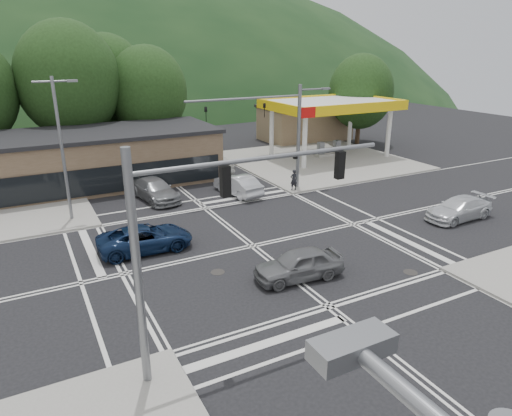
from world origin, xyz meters
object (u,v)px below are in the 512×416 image
car_blue_west (145,238)px  car_queue_b (214,163)px  car_northbound (155,190)px  pedestrian (294,180)px  car_grey_center (299,264)px  car_silver_east (459,209)px  car_queue_a (238,185)px

car_blue_west → car_queue_b: (9.71, 13.52, 0.13)m
car_northbound → pedestrian: pedestrian is taller
car_blue_west → car_grey_center: size_ratio=1.17×
car_silver_east → pedestrian: pedestrian is taller
car_grey_center → car_silver_east: bearing=103.7°
car_blue_west → car_silver_east: bearing=-102.3°
car_grey_center → car_queue_a: bearing=172.1°
car_queue_a → pedestrian: size_ratio=2.89×
pedestrian → car_queue_a: bearing=-14.8°
car_queue_b → car_queue_a: bearing=78.7°
car_grey_center → car_queue_a: (3.17, 13.39, 0.02)m
car_silver_east → car_queue_b: size_ratio=0.99×
car_grey_center → car_queue_b: 20.56m
car_grey_center → car_queue_a: car_queue_a is taller
car_silver_east → car_northbound: car_northbound is taller
car_northbound → pedestrian: (10.00, -3.07, 0.20)m
car_queue_b → car_northbound: size_ratio=0.94×
car_silver_east → car_queue_b: car_queue_b is taller
car_queue_a → car_queue_b: 6.82m
car_northbound → car_blue_west: bearing=-118.0°
car_grey_center → pedestrian: size_ratio=2.74×
car_queue_a → car_blue_west: bearing=29.4°
car_queue_b → car_grey_center: bearing=74.7°
car_blue_west → car_silver_east: (19.30, -4.66, -0.00)m
car_queue_a → car_northbound: 6.13m
car_grey_center → car_queue_a: size_ratio=0.95×
car_queue_a → car_northbound: (-5.90, 1.67, -0.01)m
car_queue_b → car_northbound: car_queue_b is taller
car_northbound → pedestrian: size_ratio=3.25×
car_queue_a → car_silver_east: bearing=124.5°
car_blue_west → car_queue_b: 16.65m
car_silver_east → car_grey_center: bearing=-82.7°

